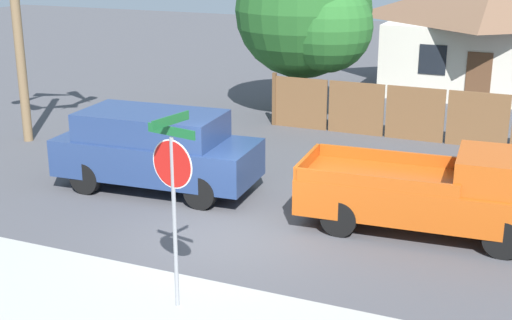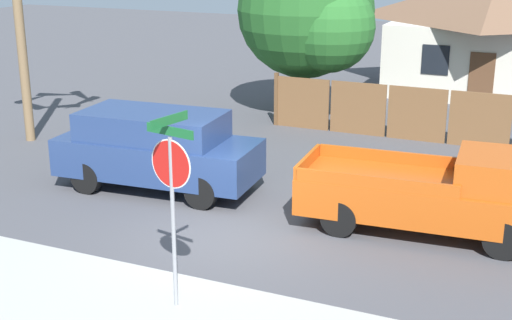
{
  "view_description": "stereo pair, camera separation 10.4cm",
  "coord_description": "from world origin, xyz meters",
  "px_view_note": "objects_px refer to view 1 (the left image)",
  "views": [
    {
      "loc": [
        6.05,
        -12.47,
        6.04
      ],
      "look_at": [
        0.45,
        0.42,
        1.6
      ],
      "focal_mm": 50.0,
      "sensor_mm": 36.0,
      "label": 1
    },
    {
      "loc": [
        6.15,
        -12.43,
        6.04
      ],
      "look_at": [
        0.45,
        0.42,
        1.6
      ],
      "focal_mm": 50.0,
      "sensor_mm": 36.0,
      "label": 2
    }
  ],
  "objects_px": {
    "oak_tree": "(308,13)",
    "red_suv": "(156,148)",
    "stop_sign": "(173,179)",
    "house": "(491,31)",
    "orange_pickup": "(438,192)"
  },
  "relations": [
    {
      "from": "stop_sign",
      "to": "orange_pickup",
      "type": "bearing_deg",
      "value": 66.06
    },
    {
      "from": "house",
      "to": "orange_pickup",
      "type": "height_order",
      "value": "house"
    },
    {
      "from": "red_suv",
      "to": "stop_sign",
      "type": "relative_size",
      "value": 1.52
    },
    {
      "from": "oak_tree",
      "to": "orange_pickup",
      "type": "height_order",
      "value": "oak_tree"
    },
    {
      "from": "red_suv",
      "to": "oak_tree",
      "type": "bearing_deg",
      "value": 79.82
    },
    {
      "from": "house",
      "to": "red_suv",
      "type": "distance_m",
      "value": 16.77
    },
    {
      "from": "oak_tree",
      "to": "red_suv",
      "type": "relative_size",
      "value": 1.18
    },
    {
      "from": "house",
      "to": "orange_pickup",
      "type": "bearing_deg",
      "value": -87.45
    },
    {
      "from": "red_suv",
      "to": "stop_sign",
      "type": "height_order",
      "value": "stop_sign"
    },
    {
      "from": "house",
      "to": "oak_tree",
      "type": "bearing_deg",
      "value": -126.2
    },
    {
      "from": "oak_tree",
      "to": "orange_pickup",
      "type": "bearing_deg",
      "value": -54.93
    },
    {
      "from": "house",
      "to": "red_suv",
      "type": "xyz_separation_m",
      "value": [
        -6.13,
        -15.55,
        -1.35
      ]
    },
    {
      "from": "oak_tree",
      "to": "orange_pickup",
      "type": "distance_m",
      "value": 10.62
    },
    {
      "from": "stop_sign",
      "to": "house",
      "type": "bearing_deg",
      "value": 93.26
    },
    {
      "from": "stop_sign",
      "to": "oak_tree",
      "type": "bearing_deg",
      "value": 111.31
    }
  ]
}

